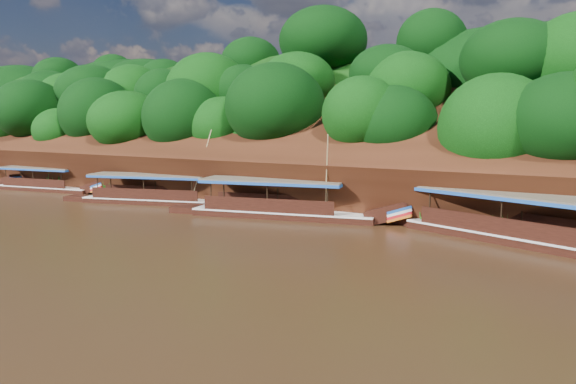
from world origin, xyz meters
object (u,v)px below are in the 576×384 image
at_px(boat_1, 294,210).
at_px(boat_2, 168,198).
at_px(boat_3, 51,186).
at_px(boat_0, 542,236).

bearing_deg(boat_1, boat_2, 165.76).
xyz_separation_m(boat_1, boat_3, (-27.06, 0.76, -0.10)).
bearing_deg(boat_2, boat_0, -18.61).
distance_m(boat_0, boat_1, 15.73).
bearing_deg(boat_1, boat_3, 165.55).
distance_m(boat_2, boat_3, 15.16).
bearing_deg(boat_0, boat_3, -162.90).
relative_size(boat_1, boat_2, 1.03).
height_order(boat_0, boat_2, boat_0).
bearing_deg(boat_3, boat_1, -10.89).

